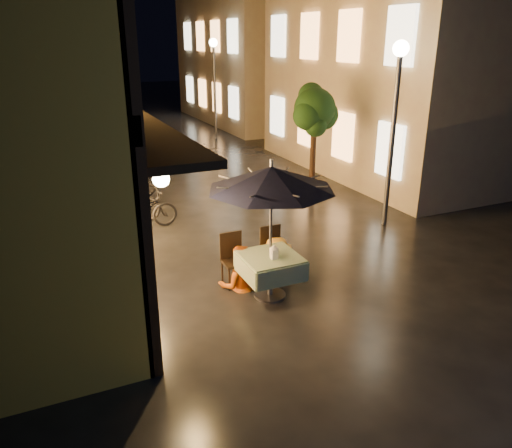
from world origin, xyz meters
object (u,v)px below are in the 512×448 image
cafe_table (270,266)px  patio_umbrella (271,178)px  streetlamp_near (396,102)px  person_yellow (277,239)px  person_orange (239,247)px  table_lantern (274,251)px  bicycle_0 (140,211)px

cafe_table → patio_umbrella: patio_umbrella is taller
streetlamp_near → person_yellow: bearing=-157.7°
person_orange → person_yellow: size_ratio=1.00×
table_lantern → person_orange: size_ratio=0.16×
cafe_table → person_yellow: bearing=54.3°
cafe_table → streetlamp_near: bearing=27.1°
person_yellow → streetlamp_near: bearing=-157.6°
patio_umbrella → bicycle_0: 4.70m
streetlamp_near → bicycle_0: 6.35m
cafe_table → table_lantern: (0.00, -0.14, 0.33)m
streetlamp_near → bicycle_0: streetlamp_near is taller
cafe_table → person_yellow: size_ratio=0.63×
cafe_table → bicycle_0: bicycle_0 is taller
streetlamp_near → cafe_table: size_ratio=4.27×
person_orange → person_yellow: bearing=-163.8°
streetlamp_near → cafe_table: 5.18m
patio_umbrella → person_orange: 1.51m
person_yellow → patio_umbrella: bearing=54.4°
streetlamp_near → table_lantern: size_ratio=16.92×
cafe_table → bicycle_0: 4.39m
bicycle_0 → person_yellow: bearing=-155.3°
person_orange → person_yellow: person_orange is taller
bicycle_0 → streetlamp_near: bearing=-112.7°
streetlamp_near → person_yellow: size_ratio=2.70×
patio_umbrella → person_yellow: 1.55m
cafe_table → bicycle_0: (-1.37, 4.17, -0.13)m
patio_umbrella → table_lantern: (0.00, -0.14, -1.23)m
patio_umbrella → bicycle_0: patio_umbrella is taller
cafe_table → table_lantern: 0.36m
streetlamp_near → table_lantern: bearing=-151.4°
patio_umbrella → person_yellow: patio_umbrella is taller
streetlamp_near → person_yellow: streetlamp_near is taller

